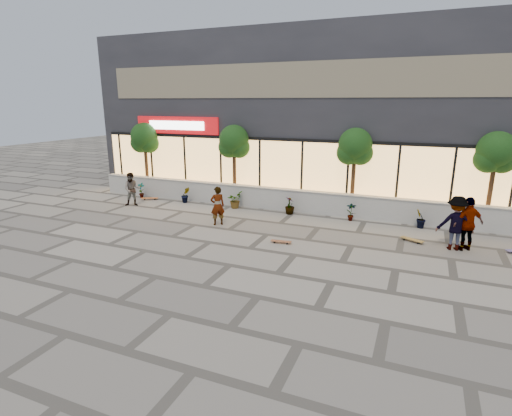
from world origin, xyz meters
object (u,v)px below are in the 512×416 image
at_px(skater_right_far, 456,223).
at_px(skateboard_right_near, 412,239).
at_px(skateboard_left, 150,198).
at_px(tree_midwest, 234,144).
at_px(skater_left, 132,189).
at_px(skateboard_center, 281,241).
at_px(skater_right_near, 468,224).
at_px(tree_mideast, 355,149).
at_px(tree_east, 496,155).
at_px(tree_west, 145,140).
at_px(skater_center, 218,206).

distance_m(skater_right_far, skateboard_right_near, 1.62).
bearing_deg(skateboard_left, skateboard_right_near, -36.96).
bearing_deg(tree_midwest, skater_left, -146.73).
height_order(skateboard_center, skateboard_right_near, skateboard_right_near).
bearing_deg(skater_right_near, tree_mideast, -68.52).
bearing_deg(tree_midwest, skateboard_center, -49.87).
bearing_deg(skater_right_far, skateboard_right_near, -20.96).
bearing_deg(tree_east, skateboard_center, -144.22).
bearing_deg(tree_midwest, tree_west, 180.00).
distance_m(tree_mideast, skateboard_center, 6.15).
bearing_deg(skater_left, tree_midwest, 2.25).
distance_m(skateboard_center, skateboard_left, 9.36).
xyz_separation_m(tree_east, skater_center, (-10.37, -4.00, -2.16)).
bearing_deg(skater_right_near, skater_center, -27.94).
distance_m(tree_midwest, skateboard_right_near, 9.75).
relative_size(tree_east, skater_right_near, 2.06).
height_order(skater_center, skateboard_left, skater_center).
distance_m(tree_midwest, skater_right_near, 11.20).
bearing_deg(skater_center, skateboard_left, -67.06).
distance_m(tree_west, tree_east, 17.00).
relative_size(skater_right_far, skateboard_center, 2.46).
distance_m(skater_left, skateboard_left, 1.50).
bearing_deg(skater_left, skater_right_far, -33.36).
relative_size(skater_left, skateboard_right_near, 1.90).
relative_size(tree_midwest, skater_right_near, 2.06).
xyz_separation_m(tree_west, skateboard_left, (1.23, -1.50, -2.90)).
height_order(skater_center, skateboard_right_near, skater_center).
bearing_deg(skateboard_right_near, skater_left, -154.91).
bearing_deg(skater_center, tree_east, 158.93).
xyz_separation_m(skater_right_near, skater_right_far, (-0.38, -0.08, 0.00)).
bearing_deg(skater_right_near, skateboard_center, -15.49).
xyz_separation_m(tree_west, skateboard_center, (9.85, -5.16, -2.91)).
bearing_deg(skateboard_center, tree_midwest, 123.56).
relative_size(tree_mideast, skater_left, 2.36).
relative_size(tree_west, skateboard_center, 5.04).
height_order(tree_east, skateboard_center, tree_east).
bearing_deg(skateboard_center, tree_mideast, 65.64).
bearing_deg(tree_east, skater_left, -169.92).
bearing_deg(skater_right_far, skateboard_center, 7.45).
relative_size(tree_mideast, skater_center, 2.38).
xyz_separation_m(skater_center, skateboard_center, (3.22, -1.15, -0.75)).
relative_size(tree_mideast, skateboard_center, 5.04).
bearing_deg(tree_west, skateboard_right_near, -12.33).
bearing_deg(skater_right_near, skateboard_left, -39.15).
relative_size(tree_midwest, skateboard_right_near, 4.48).
xyz_separation_m(skater_left, skateboard_left, (0.01, 1.31, -0.74)).
xyz_separation_m(tree_east, skateboard_left, (-15.77, -1.50, -2.90)).
relative_size(tree_west, skateboard_right_near, 4.48).
xyz_separation_m(tree_mideast, skater_center, (-4.87, -4.00, -2.16)).
distance_m(tree_midwest, skateboard_left, 5.37).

